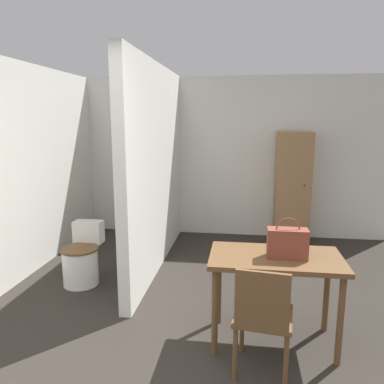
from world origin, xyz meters
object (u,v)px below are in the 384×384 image
dining_table (275,268)px  toilet (82,259)px  wooden_chair (263,315)px  wooden_cabinet (292,188)px  handbag (287,243)px

dining_table → toilet: bearing=156.6°
wooden_chair → toilet: (-1.96, 1.33, -0.19)m
wooden_cabinet → handbag: bearing=-97.7°
toilet → handbag: size_ratio=2.02×
toilet → wooden_chair: bearing=-34.1°
wooden_chair → toilet: wooden_chair is taller
wooden_chair → toilet: size_ratio=1.27×
handbag → wooden_cabinet: size_ratio=0.20×
handbag → wooden_cabinet: (0.37, 2.76, -0.05)m
wooden_chair → wooden_cabinet: 3.23m
handbag → dining_table: bearing=159.4°
dining_table → wooden_cabinet: wooden_cabinet is taller
dining_table → handbag: size_ratio=3.21×
toilet → wooden_cabinet: 3.18m
dining_table → toilet: (-2.08, 0.90, -0.38)m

